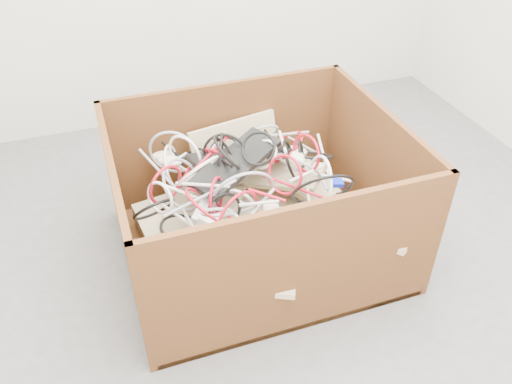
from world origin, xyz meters
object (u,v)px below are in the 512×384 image
object	(u,v)px
power_strip_right	(231,233)
power_strip_left	(213,195)
cardboard_box	(254,223)
vga_plug	(337,183)

from	to	relation	value
power_strip_right	power_strip_left	bearing A→B (deg)	139.23
cardboard_box	vga_plug	xyz separation A→B (m)	(0.31, -0.10, 0.21)
power_strip_left	power_strip_right	bearing A→B (deg)	-136.42
cardboard_box	power_strip_left	world-z (taller)	cardboard_box
cardboard_box	power_strip_right	bearing A→B (deg)	-126.36
power_strip_left	vga_plug	distance (m)	0.49
power_strip_left	power_strip_right	distance (m)	0.21
vga_plug	power_strip_left	bearing A→B (deg)	178.61
power_strip_left	power_strip_right	xyz separation A→B (m)	(0.01, -0.20, -0.03)
cardboard_box	power_strip_left	size ratio (longest dim) A/B	3.98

